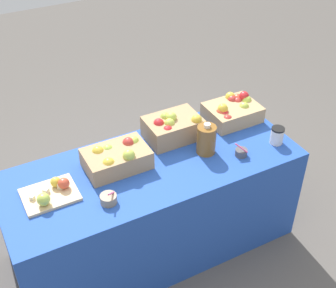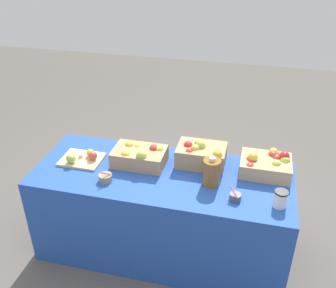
# 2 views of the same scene
# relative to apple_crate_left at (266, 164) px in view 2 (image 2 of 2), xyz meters

# --- Properties ---
(ground_plane) EXTENTS (10.00, 10.00, 0.00)m
(ground_plane) POSITION_rel_apple_crate_left_xyz_m (-0.73, -0.19, -0.81)
(ground_plane) COLOR #56514C
(table) EXTENTS (1.90, 0.76, 0.74)m
(table) POSITION_rel_apple_crate_left_xyz_m (-0.73, -0.19, -0.44)
(table) COLOR #234CAD
(table) RESTS_ON ground_plane
(apple_crate_left) EXTENTS (0.36, 0.28, 0.17)m
(apple_crate_left) POSITION_rel_apple_crate_left_xyz_m (0.00, 0.00, 0.00)
(apple_crate_left) COLOR tan
(apple_crate_left) RESTS_ON table
(apple_crate_middle) EXTENTS (0.36, 0.25, 0.20)m
(apple_crate_middle) POSITION_rel_apple_crate_left_xyz_m (-0.48, 0.00, 0.01)
(apple_crate_middle) COLOR tan
(apple_crate_middle) RESTS_ON table
(apple_crate_right) EXTENTS (0.39, 0.26, 0.17)m
(apple_crate_right) POSITION_rel_apple_crate_left_xyz_m (-0.93, -0.11, 0.00)
(apple_crate_right) COLOR tan
(apple_crate_right) RESTS_ON table
(cutting_board_front) EXTENTS (0.31, 0.25, 0.09)m
(cutting_board_front) POSITION_rel_apple_crate_left_xyz_m (-1.37, -0.18, -0.04)
(cutting_board_front) COLOR #D1B284
(cutting_board_front) RESTS_ON table
(sample_bowl_near) EXTENTS (0.08, 0.08, 0.10)m
(sample_bowl_near) POSITION_rel_apple_crate_left_xyz_m (-0.19, -0.38, -0.05)
(sample_bowl_near) COLOR #4C4C51
(sample_bowl_near) RESTS_ON table
(sample_bowl_mid) EXTENTS (0.10, 0.10, 0.10)m
(sample_bowl_mid) POSITION_rel_apple_crate_left_xyz_m (-1.10, -0.38, -0.04)
(sample_bowl_mid) COLOR gray
(sample_bowl_mid) RESTS_ON table
(cider_jug) EXTENTS (0.12, 0.12, 0.22)m
(cider_jug) POSITION_rel_apple_crate_left_xyz_m (-0.37, -0.24, 0.03)
(cider_jug) COLOR brown
(cider_jug) RESTS_ON table
(coffee_cup) EXTENTS (0.09, 0.09, 0.12)m
(coffee_cup) POSITION_rel_apple_crate_left_xyz_m (0.10, -0.37, -0.01)
(coffee_cup) COLOR silver
(coffee_cup) RESTS_ON table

